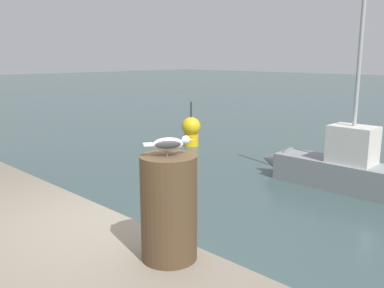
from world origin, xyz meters
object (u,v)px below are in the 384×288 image
Objects in this scene: mooring_post at (169,208)px; boat_grey at (331,165)px; seagull at (169,144)px; channel_buoy at (191,130)px.

mooring_post is 0.19× the size of boat_grey.
channel_buoy is at bearing 133.65° from seagull.
mooring_post reaches higher than channel_buoy.
boat_grey is 4.91m from channel_buoy.
boat_grey is (-1.59, 5.94, -1.57)m from seagull.
seagull reaches higher than channel_buoy.
seagull is 0.08× the size of boat_grey.
mooring_post is 0.61× the size of channel_buoy.
seagull is at bearing 56.54° from mooring_post.
seagull is 9.45m from channel_buoy.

